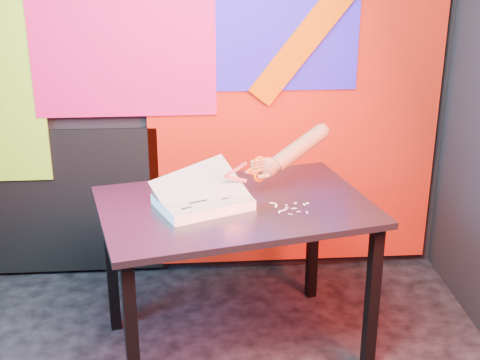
{
  "coord_description": "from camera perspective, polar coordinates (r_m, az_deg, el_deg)",
  "views": [
    {
      "loc": [
        0.1,
        -2.02,
        1.92
      ],
      "look_at": [
        0.29,
        0.67,
        0.87
      ],
      "focal_mm": 50.0,
      "sensor_mm": 36.0,
      "label": 1
    }
  ],
  "objects": [
    {
      "name": "paper_clippings",
      "position": [
        2.93,
        4.04,
        -2.29
      ],
      "size": [
        0.18,
        0.14,
        0.0
      ],
      "color": "silver",
      "rests_on": "work_table"
    },
    {
      "name": "room",
      "position": [
        2.1,
        -6.69,
        5.41
      ],
      "size": [
        3.01,
        3.01,
        2.71
      ],
      "color": "black",
      "rests_on": "ground"
    },
    {
      "name": "scissors",
      "position": [
        2.99,
        1.43,
        0.88
      ],
      "size": [
        0.2,
        0.11,
        0.12
      ],
      "rotation": [
        0.0,
        0.0,
        0.48
      ],
      "color": "silver",
      "rests_on": "printout_stack"
    },
    {
      "name": "backdrop",
      "position": [
        3.61,
        -4.64,
        5.72
      ],
      "size": [
        2.88,
        0.05,
        2.08
      ],
      "color": "red",
      "rests_on": "ground"
    },
    {
      "name": "printout_stack",
      "position": [
        2.92,
        -3.2,
        -1.82
      ],
      "size": [
        0.47,
        0.41,
        0.2
      ],
      "rotation": [
        0.0,
        0.0,
        0.4
      ],
      "color": "silver",
      "rests_on": "work_table"
    },
    {
      "name": "work_table",
      "position": [
        2.99,
        -0.41,
        -3.66
      ],
      "size": [
        1.33,
        1.03,
        0.75
      ],
      "rotation": [
        0.0,
        0.0,
        0.23
      ],
      "color": "black",
      "rests_on": "ground"
    },
    {
      "name": "hand_forearm",
      "position": [
        3.08,
        4.66,
        2.51
      ],
      "size": [
        0.38,
        0.23,
        0.2
      ],
      "rotation": [
        0.0,
        0.0,
        0.48
      ],
      "color": "#816143",
      "rests_on": "work_table"
    }
  ]
}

